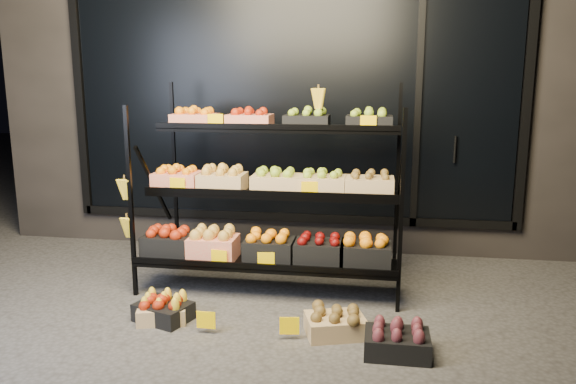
% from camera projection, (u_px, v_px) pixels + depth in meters
% --- Properties ---
extents(ground, '(24.00, 24.00, 0.00)m').
position_uv_depth(ground, '(257.00, 312.00, 4.14)').
color(ground, '#514F4C').
rests_on(ground, ground).
extents(building, '(6.00, 2.08, 3.50)m').
position_uv_depth(building, '(304.00, 73.00, 6.29)').
color(building, '#2D2826').
rests_on(building, ground).
extents(display_rack, '(2.18, 1.02, 1.73)m').
position_uv_depth(display_rack, '(270.00, 192.00, 4.56)').
color(display_rack, black).
rests_on(display_rack, ground).
extents(tag_floor_a, '(0.13, 0.01, 0.12)m').
position_uv_depth(tag_floor_a, '(206.00, 326.00, 3.78)').
color(tag_floor_a, '#FFCA00').
rests_on(tag_floor_a, ground).
extents(tag_floor_b, '(0.13, 0.01, 0.12)m').
position_uv_depth(tag_floor_b, '(289.00, 331.00, 3.69)').
color(tag_floor_b, '#FFCA00').
rests_on(tag_floor_b, ground).
extents(floor_crate_left, '(0.39, 0.32, 0.18)m').
position_uv_depth(floor_crate_left, '(163.00, 310.00, 3.98)').
color(floor_crate_left, tan).
rests_on(floor_crate_left, ground).
extents(floor_crate_midleft, '(0.44, 0.38, 0.19)m').
position_uv_depth(floor_crate_midleft, '(163.00, 308.00, 3.99)').
color(floor_crate_midleft, black).
rests_on(floor_crate_midleft, ground).
extents(floor_crate_midright, '(0.45, 0.39, 0.20)m').
position_uv_depth(floor_crate_midright, '(335.00, 322.00, 3.76)').
color(floor_crate_midright, tan).
rests_on(floor_crate_midright, ground).
extents(floor_crate_right, '(0.40, 0.30, 0.20)m').
position_uv_depth(floor_crate_right, '(397.00, 340.00, 3.50)').
color(floor_crate_right, black).
rests_on(floor_crate_right, ground).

